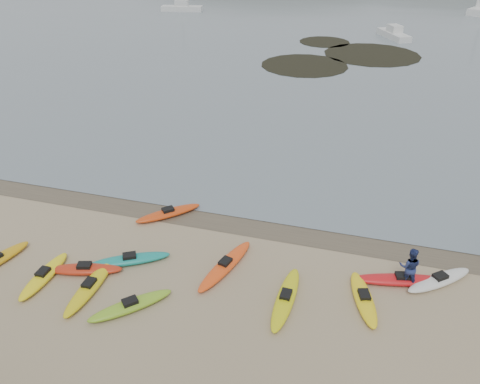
% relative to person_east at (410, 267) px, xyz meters
% --- Properties ---
extents(ground, '(600.00, 600.00, 0.00)m').
position_rel_person_east_xyz_m(ground, '(-7.81, 2.76, -0.86)').
color(ground, tan).
rests_on(ground, ground).
extents(wet_sand, '(60.00, 60.00, 0.00)m').
position_rel_person_east_xyz_m(wet_sand, '(-7.81, 2.46, -0.86)').
color(wet_sand, brown).
rests_on(wet_sand, ground).
extents(kayaks, '(20.42, 9.19, 0.34)m').
position_rel_person_east_xyz_m(kayaks, '(-8.25, -1.88, -0.69)').
color(kayaks, yellow).
rests_on(kayaks, ground).
extents(person_east, '(0.86, 0.69, 1.73)m').
position_rel_person_east_xyz_m(person_east, '(0.00, 0.00, 0.00)').
color(person_east, navy).
rests_on(person_east, ground).
extents(kelp_mats, '(15.84, 18.10, 0.04)m').
position_rel_person_east_xyz_m(kelp_mats, '(-5.95, 35.86, -0.84)').
color(kelp_mats, black).
rests_on(kelp_mats, water).
extents(far_hills, '(550.00, 135.00, 80.00)m').
position_rel_person_east_xyz_m(far_hills, '(31.57, 196.73, -16.79)').
color(far_hills, '#384235').
rests_on(far_hills, ground).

